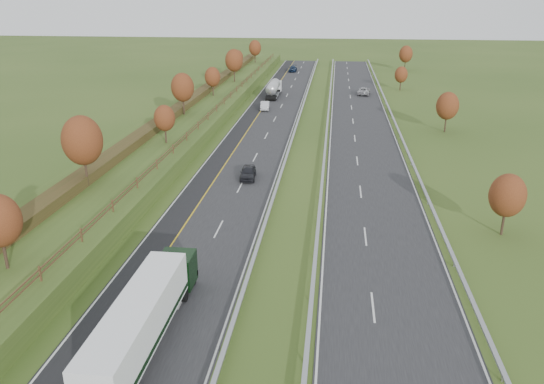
{
  "coord_description": "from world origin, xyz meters",
  "views": [
    {
      "loc": [
        11.87,
        -22.61,
        21.35
      ],
      "look_at": [
        5.86,
        27.97,
        2.2
      ],
      "focal_mm": 35.0,
      "sensor_mm": 36.0,
      "label": 1
    }
  ],
  "objects": [
    {
      "name": "hard_shoulder",
      "position": [
        -3.75,
        60.0,
        0.02
      ],
      "size": [
        3.0,
        200.0,
        0.04
      ],
      "primitive_type": "cube",
      "color": "black",
      "rests_on": "ground"
    },
    {
      "name": "car_silver_mid",
      "position": [
        -1.6,
        79.03,
        0.81
      ],
      "size": [
        2.04,
        4.81,
        1.54
      ],
      "primitive_type": "imported",
      "rotation": [
        0.0,
        0.0,
        0.09
      ],
      "color": "#BCBDC1",
      "rests_on": "near_carriageway"
    },
    {
      "name": "outer_barrier_far",
      "position": [
        22.3,
        60.0,
        0.62
      ],
      "size": [
        0.32,
        200.0,
        0.71
      ],
      "color": "#93969B",
      "rests_on": "ground"
    },
    {
      "name": "median_barrier_near",
      "position": [
        5.7,
        60.0,
        0.61
      ],
      "size": [
        0.32,
        200.0,
        0.71
      ],
      "color": "#93969B",
      "rests_on": "ground"
    },
    {
      "name": "hedge_left",
      "position": [
        -15.0,
        60.0,
        2.55
      ],
      "size": [
        2.2,
        180.0,
        1.1
      ],
      "primitive_type": "cube",
      "color": "#363516",
      "rests_on": "embankment_left"
    },
    {
      "name": "trees_left",
      "position": [
        -12.64,
        56.63,
        6.37
      ],
      "size": [
        6.64,
        164.3,
        7.66
      ],
      "color": "#2D2116",
      "rests_on": "embankment_left"
    },
    {
      "name": "near_carriageway",
      "position": [
        0.0,
        60.0,
        0.02
      ],
      "size": [
        10.5,
        200.0,
        0.04
      ],
      "primitive_type": "cube",
      "color": "black",
      "rests_on": "ground"
    },
    {
      "name": "car_dark_near",
      "position": [
        1.7,
        38.06,
        0.81
      ],
      "size": [
        2.15,
        4.62,
        1.53
      ],
      "primitive_type": "imported",
      "rotation": [
        0.0,
        0.0,
        0.08
      ],
      "color": "black",
      "rests_on": "near_carriageway"
    },
    {
      "name": "trees_far",
      "position": [
        29.8,
        89.21,
        4.25
      ],
      "size": [
        8.45,
        118.6,
        7.12
      ],
      "color": "#2D2116",
      "rests_on": "ground"
    },
    {
      "name": "box_lorry",
      "position": [
        0.56,
        4.61,
        2.33
      ],
      "size": [
        2.58,
        16.28,
        4.06
      ],
      "color": "black",
      "rests_on": "near_carriageway"
    },
    {
      "name": "ground",
      "position": [
        8.0,
        55.0,
        0.0
      ],
      "size": [
        400.0,
        400.0,
        0.0
      ],
      "primitive_type": "plane",
      "color": "#364E1B",
      "rests_on": "ground"
    },
    {
      "name": "car_oncoming",
      "position": [
        18.27,
        97.93,
        0.83
      ],
      "size": [
        3.27,
        5.97,
        1.59
      ],
      "primitive_type": "imported",
      "rotation": [
        0.0,
        0.0,
        3.03
      ],
      "color": "#A8A7AC",
      "rests_on": "far_carriageway"
    },
    {
      "name": "fence_left",
      "position": [
        -8.5,
        59.59,
        2.73
      ],
      "size": [
        0.12,
        189.06,
        1.2
      ],
      "color": "#422B19",
      "rests_on": "embankment_left"
    },
    {
      "name": "car_small_far",
      "position": [
        -0.61,
        133.29,
        0.83
      ],
      "size": [
        2.23,
        5.46,
        1.58
      ],
      "primitive_type": "imported",
      "rotation": [
        0.0,
        0.0,
        0.0
      ],
      "color": "#12203A",
      "rests_on": "near_carriageway"
    },
    {
      "name": "road_tanker",
      "position": [
        -1.52,
        93.2,
        1.86
      ],
      "size": [
        2.4,
        11.22,
        3.46
      ],
      "color": "silver",
      "rests_on": "near_carriageway"
    },
    {
      "name": "lane_markings",
      "position": [
        6.4,
        59.88,
        0.05
      ],
      "size": [
        26.75,
        200.0,
        0.01
      ],
      "color": "silver",
      "rests_on": "near_carriageway"
    },
    {
      "name": "far_carriageway",
      "position": [
        16.5,
        60.0,
        0.02
      ],
      "size": [
        10.5,
        200.0,
        0.04
      ],
      "primitive_type": "cube",
      "color": "black",
      "rests_on": "ground"
    },
    {
      "name": "embankment_left",
      "position": [
        -13.0,
        60.0,
        1.0
      ],
      "size": [
        12.0,
        200.0,
        2.0
      ],
      "primitive_type": "cube",
      "color": "#364E1B",
      "rests_on": "ground"
    },
    {
      "name": "median_barrier_far",
      "position": [
        10.8,
        60.0,
        0.61
      ],
      "size": [
        0.32,
        200.0,
        0.71
      ],
      "color": "#93969B",
      "rests_on": "ground"
    }
  ]
}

